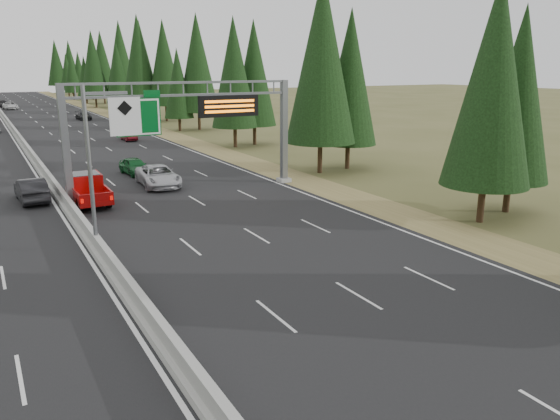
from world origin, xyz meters
The scene contains 14 objects.
road centered at (0.00, 80.00, 0.04)m, with size 32.00×260.00×0.08m, color black.
shoulder_right centered at (17.80, 80.00, 0.03)m, with size 3.60×260.00×0.06m, color olive.
median_barrier centered at (0.00, 80.00, 0.41)m, with size 0.70×260.00×0.85m.
sign_gantry centered at (8.92, 34.88, 5.27)m, with size 16.75×0.98×7.80m.
hov_sign_pole centered at (0.58, 24.97, 4.72)m, with size 2.80×0.50×8.00m.
tree_row_right centered at (22.22, 66.97, 9.23)m, with size 12.29×240.24×18.48m.
silver_minivan centered at (7.13, 38.29, 0.86)m, with size 2.60×5.63×1.57m, color #B4B5B9.
red_pickup centered at (1.50, 35.70, 1.12)m, with size 2.06×5.77×1.88m.
car_ahead_green centered at (6.76, 43.68, 0.78)m, with size 1.66×4.13×1.41m, color #124F21.
car_ahead_dkred centered at (11.71, 65.59, 0.71)m, with size 1.34×3.85×1.27m, color #5F0D16.
car_ahead_dkgrey centered at (11.63, 95.46, 0.76)m, with size 1.91×4.70×1.36m, color black.
car_ahead_white centered at (2.38, 126.24, 0.85)m, with size 2.54×5.52×1.53m, color silver.
car_ahead_far centered at (1.50, 134.56, 0.86)m, with size 1.84×4.57×1.56m, color black.
car_onc_near centered at (-1.73, 37.69, 0.87)m, with size 1.67×4.80×1.58m, color black.
Camera 1 is at (-4.48, -1.55, 8.93)m, focal length 35.00 mm.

